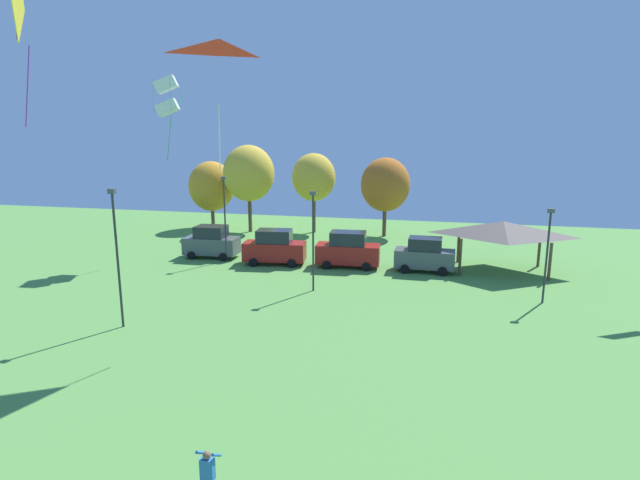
{
  "coord_description": "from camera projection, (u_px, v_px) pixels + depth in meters",
  "views": [
    {
      "loc": [
        3.33,
        3.13,
        9.5
      ],
      "look_at": [
        0.09,
        16.62,
        6.59
      ],
      "focal_mm": 28.0,
      "sensor_mm": 36.0,
      "label": 1
    }
  ],
  "objects": [
    {
      "name": "person_standing_near_foreground",
      "position": [
        208.0,
        474.0,
        12.88
      ],
      "size": [
        0.52,
        0.47,
        1.63
      ],
      "rotation": [
        0.0,
        0.0,
        -0.48
      ],
      "color": "navy",
      "rests_on": "ground"
    },
    {
      "name": "kite_flying_1",
      "position": [
        18.0,
        5.0,
        20.26
      ],
      "size": [
        1.94,
        2.72,
        6.65
      ],
      "color": "yellow"
    },
    {
      "name": "kite_flying_3",
      "position": [
        220.0,
        69.0,
        21.51
      ],
      "size": [
        3.91,
        3.6,
        4.87
      ],
      "color": "red"
    },
    {
      "name": "kite_flying_5",
      "position": [
        167.0,
        96.0,
        37.67
      ],
      "size": [
        2.18,
        2.07,
        6.3
      ],
      "color": "white"
    },
    {
      "name": "parked_car_leftmost",
      "position": [
        211.0,
        242.0,
        39.4
      ],
      "size": [
        4.3,
        2.24,
        2.55
      ],
      "rotation": [
        0.0,
        0.0,
        0.05
      ],
      "color": "#4C5156",
      "rests_on": "ground"
    },
    {
      "name": "parked_car_second_from_left",
      "position": [
        274.0,
        247.0,
        37.35
      ],
      "size": [
        4.79,
        2.47,
        2.63
      ],
      "rotation": [
        0.0,
        0.0,
        0.13
      ],
      "color": "maroon",
      "rests_on": "ground"
    },
    {
      "name": "parked_car_third_from_left",
      "position": [
        348.0,
        250.0,
        36.5
      ],
      "size": [
        4.73,
        2.28,
        2.65
      ],
      "rotation": [
        0.0,
        0.0,
        0.07
      ],
      "color": "maroon",
      "rests_on": "ground"
    },
    {
      "name": "parked_car_rightmost_in_row",
      "position": [
        425.0,
        255.0,
        35.3
      ],
      "size": [
        4.19,
        2.04,
        2.46
      ],
      "rotation": [
        0.0,
        0.0,
        -0.02
      ],
      "color": "#4C5156",
      "rests_on": "ground"
    },
    {
      "name": "park_pavilion",
      "position": [
        503.0,
        229.0,
        35.11
      ],
      "size": [
        7.43,
        4.95,
        3.6
      ],
      "color": "brown",
      "rests_on": "ground"
    },
    {
      "name": "light_post_0",
      "position": [
        225.0,
        214.0,
        37.75
      ],
      "size": [
        0.36,
        0.2,
        6.51
      ],
      "color": "#2D2D33",
      "rests_on": "ground"
    },
    {
      "name": "light_post_1",
      "position": [
        313.0,
        235.0,
        30.44
      ],
      "size": [
        0.36,
        0.2,
        6.23
      ],
      "color": "#2D2D33",
      "rests_on": "ground"
    },
    {
      "name": "light_post_2",
      "position": [
        547.0,
        250.0,
        28.26
      ],
      "size": [
        0.36,
        0.2,
        5.51
      ],
      "color": "#2D2D33",
      "rests_on": "ground"
    },
    {
      "name": "light_post_3",
      "position": [
        117.0,
        252.0,
        24.48
      ],
      "size": [
        0.36,
        0.2,
        7.01
      ],
      "color": "#2D2D33",
      "rests_on": "ground"
    },
    {
      "name": "treeline_tree_0",
      "position": [
        212.0,
        186.0,
        51.4
      ],
      "size": [
        4.66,
        4.66,
        6.94
      ],
      "color": "brown",
      "rests_on": "ground"
    },
    {
      "name": "treeline_tree_1",
      "position": [
        249.0,
        173.0,
        49.08
      ],
      "size": [
        5.02,
        5.02,
        8.61
      ],
      "color": "brown",
      "rests_on": "ground"
    },
    {
      "name": "treeline_tree_2",
      "position": [
        314.0,
        178.0,
        48.84
      ],
      "size": [
        4.26,
        4.26,
        7.83
      ],
      "color": "brown",
      "rests_on": "ground"
    },
    {
      "name": "treeline_tree_3",
      "position": [
        385.0,
        185.0,
        47.03
      ],
      "size": [
        4.63,
        4.63,
        7.5
      ],
      "color": "brown",
      "rests_on": "ground"
    }
  ]
}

